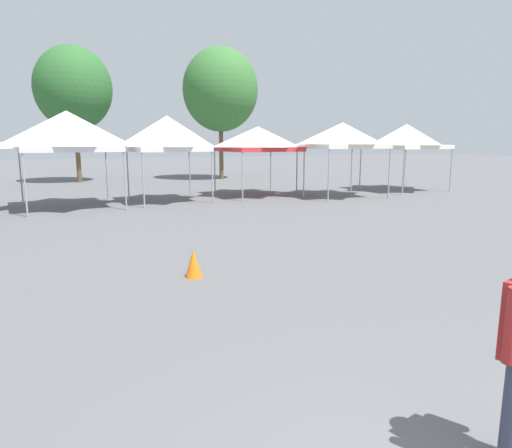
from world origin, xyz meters
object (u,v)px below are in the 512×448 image
Objects in this scene: canopy_tent_left_of_center at (342,136)px; tree_behind_tents_right at (73,88)px; canopy_tent_far_left at (406,136)px; canopy_tent_far_right at (68,131)px; tree_behind_tents_left at (220,90)px; canopy_tent_center at (167,134)px; traffic_cone_lot_center at (194,263)px; canopy_tent_behind_left at (258,139)px.

tree_behind_tents_right is (-10.42, 12.96, 2.87)m from canopy_tent_left_of_center.
canopy_tent_far_left is 0.41× the size of tree_behind_tents_right.
tree_behind_tents_left is (9.92, 10.02, 2.94)m from canopy_tent_far_right.
tree_behind_tents_left is (-1.54, 11.47, 3.05)m from canopy_tent_left_of_center.
canopy_tent_left_of_center is 11.97m from tree_behind_tents_left.
tree_behind_tents_left reaches higher than canopy_tent_center.
canopy_tent_far_left is 17.82m from traffic_cone_lot_center.
canopy_tent_left_of_center is at bearing -7.23° from canopy_tent_far_right.
canopy_tent_center is 11.46m from traffic_cone_lot_center.
canopy_tent_center is at bearing 176.14° from canopy_tent_far_left.
canopy_tent_far_right reaches higher than traffic_cone_lot_center.
traffic_cone_lot_center is at bearing -112.04° from tree_behind_tents_left.
canopy_tent_far_right is 3.84m from canopy_tent_center.
canopy_tent_far_left is (15.97, -0.66, -0.13)m from canopy_tent_far_right.
tree_behind_tents_left reaches higher than canopy_tent_left_of_center.
canopy_tent_center is at bearing 77.96° from traffic_cone_lot_center.
tree_behind_tents_right reaches higher than canopy_tent_center.
canopy_tent_left_of_center is 0.40× the size of tree_behind_tents_left.
tree_behind_tents_right is (-7.11, 11.02, 3.02)m from canopy_tent_behind_left.
canopy_tent_far_left reaches higher than canopy_tent_left_of_center.
canopy_tent_far_right is 1.10× the size of canopy_tent_behind_left.
traffic_cone_lot_center is (-6.64, -11.27, -2.35)m from canopy_tent_behind_left.
canopy_tent_far_right is 8.17m from canopy_tent_behind_left.
tree_behind_tents_left is at bearing -9.53° from tree_behind_tents_right.
traffic_cone_lot_center is at bearing -145.05° from canopy_tent_far_left.
canopy_tent_far_left is at bearing 34.95° from traffic_cone_lot_center.
tree_behind_tents_left reaches higher than tree_behind_tents_right.
tree_behind_tents_left is at bearing 67.96° from traffic_cone_lot_center.
canopy_tent_behind_left is at bearing 3.44° from canopy_tent_far_right.
canopy_tent_far_left is at bearing -60.48° from tree_behind_tents_left.
canopy_tent_center is at bearing -175.54° from canopy_tent_behind_left.
tree_behind_tents_right is 22.93m from traffic_cone_lot_center.
canopy_tent_far_right is 11.56m from canopy_tent_left_of_center.
canopy_tent_center is (3.84, 0.15, -0.06)m from canopy_tent_far_right.
canopy_tent_far_right is at bearing 97.96° from traffic_cone_lot_center.
canopy_tent_left_of_center is at bearing -51.21° from tree_behind_tents_right.
canopy_tent_behind_left is 1.00× the size of canopy_tent_far_left.
tree_behind_tents_left is (8.88, -1.49, 0.18)m from tree_behind_tents_right.
tree_behind_tents_left is (1.77, 9.53, 3.20)m from canopy_tent_behind_left.
canopy_tent_behind_left is at bearing 4.46° from canopy_tent_center.
canopy_tent_center is 6.73× the size of traffic_cone_lot_center.
canopy_tent_far_right is at bearing -176.56° from canopy_tent_behind_left.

